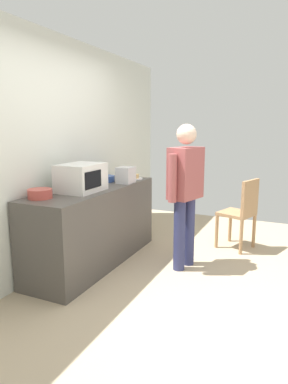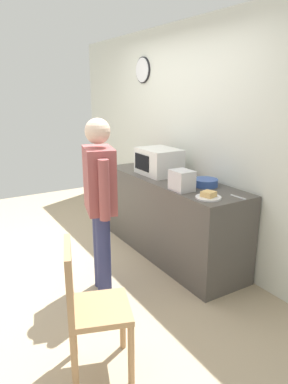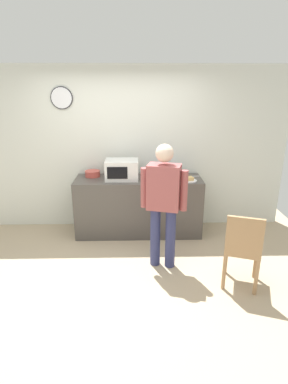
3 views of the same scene
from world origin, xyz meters
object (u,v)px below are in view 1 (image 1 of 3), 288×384
fork_utensil (66,188)px  microwave (81,178)px  person_standing (185,186)px  salad_bowl (105,179)px  cereal_bowl (40,194)px  sandwich_plate (134,178)px  spoon_utensil (122,176)px  toaster (126,175)px  wooden_chair (242,211)px

fork_utensil → microwave: bearing=-103.8°
microwave → person_standing: 1.15m
salad_bowl → cereal_bowl: cereal_bowl is taller
fork_utensil → person_standing: (0.50, -1.25, 0.04)m
microwave → sandwich_plate: bearing=-7.4°
microwave → spoon_utensil: bearing=5.9°
toaster → spoon_utensil: size_ratio=1.29×
fork_utensil → spoon_utensil: 1.09m
fork_utensil → wooden_chair: 2.26m
toaster → wooden_chair: toaster is taller
sandwich_plate → salad_bowl: size_ratio=0.92×
spoon_utensil → person_standing: bearing=-117.5°
microwave → toaster: bearing=-15.0°
spoon_utensil → wooden_chair: bearing=-79.5°
microwave → toaster: microwave is taller
salad_bowl → spoon_utensil: salad_bowl is taller
person_standing → microwave: bearing=119.4°
salad_bowl → spoon_utensil: size_ratio=1.50×
microwave → salad_bowl: microwave is taller
wooden_chair → fork_utensil: bearing=128.3°
salad_bowl → wooden_chair: salad_bowl is taller
sandwich_plate → microwave: bearing=172.6°
salad_bowl → wooden_chair: 1.83m
fork_utensil → toaster: bearing=-34.8°
toaster → spoon_utensil: (0.45, 0.30, -0.10)m
microwave → spoon_utensil: microwave is taller
toaster → fork_utensil: toaster is taller
microwave → salad_bowl: size_ratio=1.96×
toaster → spoon_utensil: 0.55m
microwave → person_standing: size_ratio=0.31×
sandwich_plate → cereal_bowl: bearing=169.0°
salad_bowl → wooden_chair: size_ratio=0.27×
sandwich_plate → spoon_utensil: sandwich_plate is taller
sandwich_plate → toaster: size_ratio=1.07×
salad_bowl → sandwich_plate: bearing=-36.7°
spoon_utensil → wooden_chair: (0.30, -1.61, -0.39)m
fork_utensil → sandwich_plate: bearing=-21.8°
cereal_bowl → spoon_utensil: 1.62m
spoon_utensil → wooden_chair: size_ratio=0.18×
salad_bowl → toaster: toaster is taller
person_standing → wooden_chair: (0.88, -0.50, -0.43)m
salad_bowl → fork_utensil: salad_bowl is taller
sandwich_plate → salad_bowl: salad_bowl is taller
toaster → wooden_chair: size_ratio=0.23×
person_standing → toaster: bearing=81.2°
fork_utensil → salad_bowl: bearing=-11.9°
microwave → wooden_chair: (1.44, -1.50, -0.54)m
toaster → fork_utensil: (-0.63, 0.43, -0.10)m
wooden_chair → sandwich_plate: bearing=107.1°
spoon_utensil → fork_utensil: bearing=173.0°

